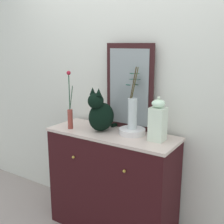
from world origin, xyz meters
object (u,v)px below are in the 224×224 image
object	(u,v)px
vase_glass_clear	(133,111)
jar_lidded_porcelain	(158,121)
sideboard	(112,182)
vase_slim_green	(70,113)
cat_sitting	(101,114)
bowl_porcelain	(132,131)
mirror_leaning	(129,87)

from	to	relation	value
vase_glass_clear	jar_lidded_porcelain	xyz separation A→B (m)	(0.24, -0.04, -0.04)
sideboard	vase_slim_green	size ratio (longest dim) A/B	2.23
sideboard	vase_slim_green	world-z (taller)	vase_slim_green
cat_sitting	bowl_porcelain	distance (m)	0.31
sideboard	mirror_leaning	xyz separation A→B (m)	(0.06, 0.19, 0.83)
mirror_leaning	cat_sitting	bearing A→B (deg)	-130.35
jar_lidded_porcelain	vase_glass_clear	bearing A→B (deg)	171.20
cat_sitting	vase_glass_clear	world-z (taller)	vase_glass_clear
cat_sitting	mirror_leaning	bearing A→B (deg)	49.65
jar_lidded_porcelain	sideboard	bearing A→B (deg)	-176.42
vase_glass_clear	vase_slim_green	bearing A→B (deg)	-163.32
sideboard	mirror_leaning	size ratio (longest dim) A/B	1.54
mirror_leaning	jar_lidded_porcelain	world-z (taller)	mirror_leaning
sideboard	jar_lidded_porcelain	world-z (taller)	jar_lidded_porcelain
vase_glass_clear	mirror_leaning	bearing A→B (deg)	129.48
cat_sitting	vase_slim_green	distance (m)	0.28
mirror_leaning	vase_glass_clear	world-z (taller)	mirror_leaning
cat_sitting	jar_lidded_porcelain	size ratio (longest dim) A/B	1.14
mirror_leaning	vase_slim_green	distance (m)	0.57
vase_slim_green	vase_glass_clear	xyz separation A→B (m)	(0.54, 0.16, 0.05)
cat_sitting	bowl_porcelain	xyz separation A→B (m)	(0.27, 0.07, -0.13)
sideboard	cat_sitting	xyz separation A→B (m)	(-0.11, -0.01, 0.61)
sideboard	mirror_leaning	world-z (taller)	mirror_leaning
bowl_porcelain	vase_glass_clear	world-z (taller)	vase_glass_clear
mirror_leaning	vase_glass_clear	size ratio (longest dim) A/B	1.45
sideboard	jar_lidded_porcelain	bearing A→B (deg)	3.58
cat_sitting	jar_lidded_porcelain	world-z (taller)	cat_sitting
cat_sitting	vase_glass_clear	size ratio (longest dim) A/B	0.78
mirror_leaning	vase_glass_clear	xyz separation A→B (m)	(0.10, -0.13, -0.17)
vase_glass_clear	jar_lidded_porcelain	bearing A→B (deg)	-8.80
vase_slim_green	vase_glass_clear	size ratio (longest dim) A/B	1.00
bowl_porcelain	jar_lidded_porcelain	bearing A→B (deg)	-8.01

